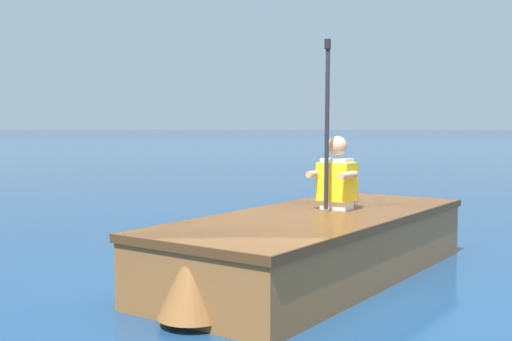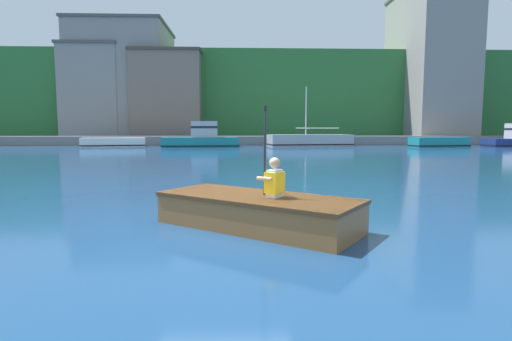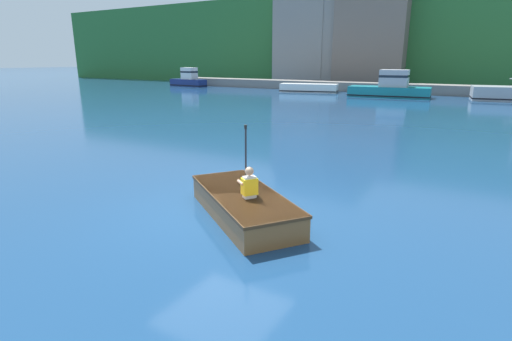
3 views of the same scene
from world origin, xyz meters
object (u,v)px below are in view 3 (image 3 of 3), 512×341
moored_boat_dock_center_far (309,88)px  person_paddler (249,183)px  moored_boat_dock_center_near (188,80)px  rowboat_foreground (243,202)px  moored_boat_dock_west_inner (390,88)px

moored_boat_dock_center_far → person_paddler: person_paddler is taller
moored_boat_dock_center_near → person_paddler: moored_boat_dock_center_near is taller
moored_boat_dock_center_far → person_paddler: bearing=-68.5°
moored_boat_dock_center_near → rowboat_foreground: (27.54, -31.05, -0.47)m
moored_boat_dock_center_far → person_paddler: size_ratio=4.13×
moored_boat_dock_center_near → rowboat_foreground: bearing=-48.4°
rowboat_foreground → person_paddler: 0.63m
moored_boat_dock_center_near → rowboat_foreground: moored_boat_dock_center_near is taller
moored_boat_dock_center_far → moored_boat_dock_west_inner: bearing=-9.2°
moored_boat_dock_center_far → rowboat_foreground: (11.77, -30.41, -0.09)m
moored_boat_dock_west_inner → person_paddler: 29.58m
rowboat_foreground → moored_boat_dock_west_inner: bearing=97.2°
moored_boat_dock_center_far → rowboat_foreground: moored_boat_dock_center_far is taller
person_paddler → moored_boat_dock_center_near: bearing=131.7°
moored_boat_dock_center_near → moored_boat_dock_center_far: size_ratio=0.85×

